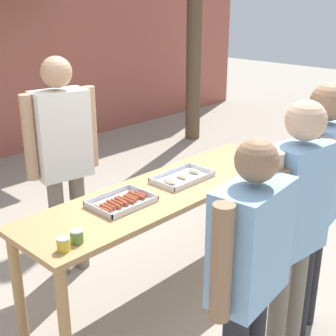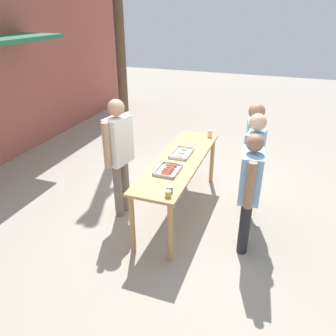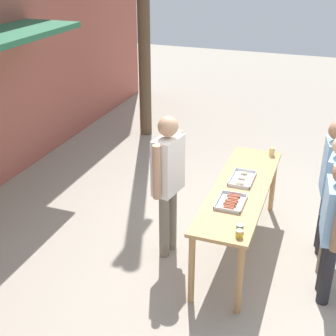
# 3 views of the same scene
# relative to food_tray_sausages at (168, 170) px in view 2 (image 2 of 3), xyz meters

# --- Properties ---
(ground_plane) EXTENTS (24.00, 24.00, 0.00)m
(ground_plane) POSITION_rel_food_tray_sausages_xyz_m (0.43, -0.02, -0.91)
(ground_plane) COLOR #A39989
(serving_table) EXTENTS (2.38, 0.65, 0.90)m
(serving_table) POSITION_rel_food_tray_sausages_xyz_m (0.43, -0.02, -0.13)
(serving_table) COLOR tan
(serving_table) RESTS_ON ground
(food_tray_sausages) EXTENTS (0.41, 0.30, 0.04)m
(food_tray_sausages) POSITION_rel_food_tray_sausages_xyz_m (0.00, 0.00, 0.00)
(food_tray_sausages) COLOR silver
(food_tray_sausages) RESTS_ON serving_table
(food_tray_buns) EXTENTS (0.46, 0.27, 0.05)m
(food_tray_buns) POSITION_rel_food_tray_sausages_xyz_m (0.61, 0.00, 0.00)
(food_tray_buns) COLOR silver
(food_tray_buns) RESTS_ON serving_table
(condiment_jar_mustard) EXTENTS (0.08, 0.08, 0.08)m
(condiment_jar_mustard) POSITION_rel_food_tray_sausages_xyz_m (-0.62, -0.23, 0.02)
(condiment_jar_mustard) COLOR gold
(condiment_jar_mustard) RESTS_ON serving_table
(condiment_jar_ketchup) EXTENTS (0.08, 0.08, 0.08)m
(condiment_jar_ketchup) POSITION_rel_food_tray_sausages_xyz_m (-0.52, -0.21, 0.02)
(condiment_jar_ketchup) COLOR #567A38
(condiment_jar_ketchup) RESTS_ON serving_table
(beer_cup) EXTENTS (0.08, 0.08, 0.11)m
(beer_cup) POSITION_rel_food_tray_sausages_xyz_m (1.48, -0.23, 0.04)
(beer_cup) COLOR #DBC67A
(beer_cup) RESTS_ON serving_table
(person_server_behind_table) EXTENTS (0.60, 0.30, 1.81)m
(person_server_behind_table) POSITION_rel_food_tray_sausages_xyz_m (0.08, 0.78, 0.17)
(person_server_behind_table) COLOR #756B5B
(person_server_behind_table) RESTS_ON ground
(person_customer_holding_hotdog) EXTENTS (0.65, 0.29, 1.62)m
(person_customer_holding_hotdog) POSITION_rel_food_tray_sausages_xyz_m (-0.11, -1.11, 0.04)
(person_customer_holding_hotdog) COLOR #232328
(person_customer_holding_hotdog) RESTS_ON ground
(person_customer_with_cup) EXTENTS (0.53, 0.25, 1.74)m
(person_customer_with_cup) POSITION_rel_food_tray_sausages_xyz_m (0.77, -1.02, 0.15)
(person_customer_with_cup) COLOR #232328
(person_customer_with_cup) RESTS_ON ground
(person_customer_waiting_in_line) EXTENTS (0.55, 0.25, 1.71)m
(person_customer_waiting_in_line) POSITION_rel_food_tray_sausages_xyz_m (0.39, -1.08, 0.12)
(person_customer_waiting_in_line) COLOR #756B5B
(person_customer_waiting_in_line) RESTS_ON ground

